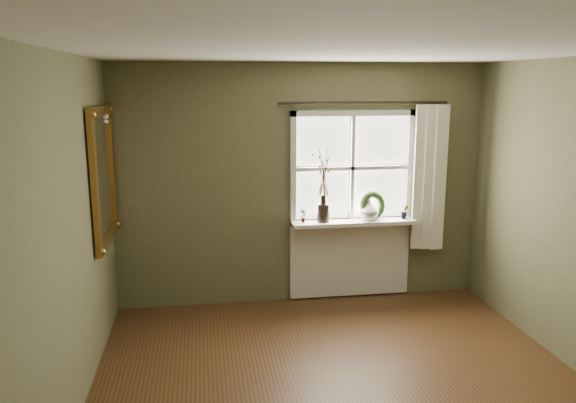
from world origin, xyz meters
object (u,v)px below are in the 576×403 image
(wreath, at_px, (372,208))
(dark_jug, at_px, (323,213))
(cream_vase, at_px, (369,210))
(gilt_mirror, at_px, (104,175))

(wreath, bearing_deg, dark_jug, 166.85)
(dark_jug, relative_size, cream_vase, 0.87)
(dark_jug, bearing_deg, wreath, 4.08)
(wreath, height_order, gilt_mirror, gilt_mirror)
(cream_vase, relative_size, wreath, 0.72)
(dark_jug, height_order, wreath, wreath)
(dark_jug, distance_m, wreath, 0.56)
(wreath, xyz_separation_m, gilt_mirror, (-2.74, -0.46, 0.51))
(wreath, distance_m, gilt_mirror, 2.82)
(cream_vase, bearing_deg, dark_jug, 180.00)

